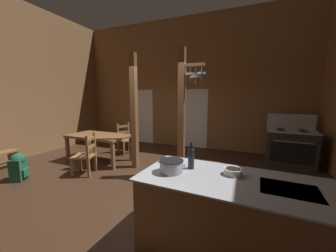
% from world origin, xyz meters
% --- Properties ---
extents(ground_plane, '(8.70, 7.62, 0.10)m').
position_xyz_m(ground_plane, '(0.00, 0.00, -0.05)').
color(ground_plane, '#382316').
extents(wall_back, '(8.70, 0.14, 4.47)m').
position_xyz_m(wall_back, '(0.00, 3.48, 2.24)').
color(wall_back, brown).
rests_on(wall_back, ground_plane).
extents(wall_left, '(0.14, 7.62, 4.47)m').
position_xyz_m(wall_left, '(-4.02, 0.00, 2.24)').
color(wall_left, brown).
rests_on(wall_left, ground_plane).
extents(glazed_door_back_left, '(1.00, 0.01, 2.05)m').
position_xyz_m(glazed_door_back_left, '(-1.78, 3.41, 1.02)').
color(glazed_door_back_left, white).
rests_on(glazed_door_back_left, ground_plane).
extents(glazed_panel_back_right, '(0.84, 0.01, 2.05)m').
position_xyz_m(glazed_panel_back_right, '(0.40, 3.41, 1.02)').
color(glazed_panel_back_right, white).
rests_on(glazed_panel_back_right, ground_plane).
extents(kitchen_island, '(2.21, 1.08, 0.89)m').
position_xyz_m(kitchen_island, '(2.02, -1.10, 0.45)').
color(kitchen_island, brown).
rests_on(kitchen_island, ground_plane).
extents(stove_range, '(1.19, 0.89, 1.32)m').
position_xyz_m(stove_range, '(3.16, 2.55, 0.48)').
color(stove_range, '#2B2B2B').
rests_on(stove_range, ground_plane).
extents(support_post_with_pot_rack, '(0.58, 0.24, 2.82)m').
position_xyz_m(support_post_with_pot_rack, '(0.76, 0.85, 1.52)').
color(support_post_with_pot_rack, brown).
rests_on(support_post_with_pot_rack, ground_plane).
extents(support_post_center, '(0.14, 0.14, 2.82)m').
position_xyz_m(support_post_center, '(-0.52, 0.90, 1.41)').
color(support_post_center, brown).
rests_on(support_post_center, ground_plane).
extents(dining_table, '(1.73, 0.95, 0.74)m').
position_xyz_m(dining_table, '(-1.71, 0.94, 0.65)').
color(dining_table, brown).
rests_on(dining_table, ground_plane).
extents(ladderback_chair_near_window, '(0.59, 0.59, 0.95)m').
position_xyz_m(ladderback_chair_near_window, '(-1.50, 1.89, 0.45)').
color(ladderback_chair_near_window, olive).
rests_on(ladderback_chair_near_window, ground_plane).
extents(ladderback_chair_by_post, '(0.56, 0.56, 0.95)m').
position_xyz_m(ladderback_chair_by_post, '(-1.32, 0.06, 0.45)').
color(ladderback_chair_by_post, olive).
rests_on(ladderback_chair_by_post, ground_plane).
extents(backpack, '(0.38, 0.39, 0.60)m').
position_xyz_m(backpack, '(-2.40, -0.75, 0.31)').
color(backpack, '#1E5138').
rests_on(backpack, ground_plane).
extents(stockpot_on_counter, '(0.36, 0.29, 0.15)m').
position_xyz_m(stockpot_on_counter, '(1.27, -1.16, 0.97)').
color(stockpot_on_counter, '#A8AAB2').
rests_on(stockpot_on_counter, kitchen_island).
extents(mixing_bowl_on_counter, '(0.20, 0.20, 0.07)m').
position_xyz_m(mixing_bowl_on_counter, '(1.95, -0.96, 0.93)').
color(mixing_bowl_on_counter, silver).
rests_on(mixing_bowl_on_counter, kitchen_island).
extents(bottle_tall_on_counter, '(0.08, 0.08, 0.34)m').
position_xyz_m(bottle_tall_on_counter, '(1.45, -0.95, 1.03)').
color(bottle_tall_on_counter, '#1E2328').
rests_on(bottle_tall_on_counter, kitchen_island).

